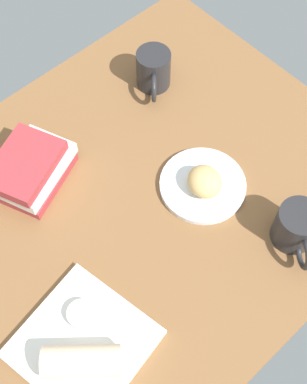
{
  "coord_description": "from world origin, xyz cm",
  "views": [
    {
      "loc": [
        -37.74,
        -46.6,
        112.26
      ],
      "look_at": [
        2.55,
        -2.56,
        7.0
      ],
      "focal_mm": 50.02,
      "sensor_mm": 36.0,
      "label": 1
    }
  ],
  "objects_px": {
    "breakfast_wrap": "(82,361)",
    "coffee_mug": "(153,70)",
    "second_mug": "(297,227)",
    "round_plate": "(203,185)",
    "sauce_cup": "(81,314)",
    "book_stack": "(31,169)",
    "scone_pastry": "(205,182)",
    "square_plate": "(83,343)"
  },
  "relations": [
    {
      "from": "breakfast_wrap",
      "to": "coffee_mug",
      "type": "height_order",
      "value": "coffee_mug"
    },
    {
      "from": "round_plate",
      "to": "square_plate",
      "type": "distance_m",
      "value": 0.45
    },
    {
      "from": "coffee_mug",
      "to": "second_mug",
      "type": "xyz_separation_m",
      "value": [
        -0.07,
        -0.53,
        -0.0
      ]
    },
    {
      "from": "book_stack",
      "to": "scone_pastry",
      "type": "bearing_deg",
      "value": -47.21
    },
    {
      "from": "round_plate",
      "to": "square_plate",
      "type": "xyz_separation_m",
      "value": [
        -0.44,
        -0.1,
        0.0
      ]
    },
    {
      "from": "sauce_cup",
      "to": "coffee_mug",
      "type": "distance_m",
      "value": 0.64
    },
    {
      "from": "sauce_cup",
      "to": "second_mug",
      "type": "xyz_separation_m",
      "value": [
        0.46,
        -0.17,
        0.02
      ]
    },
    {
      "from": "round_plate",
      "to": "coffee_mug",
      "type": "relative_size",
      "value": 1.66
    },
    {
      "from": "breakfast_wrap",
      "to": "book_stack",
      "type": "distance_m",
      "value": 0.46
    },
    {
      "from": "scone_pastry",
      "to": "book_stack",
      "type": "xyz_separation_m",
      "value": [
        -0.27,
        0.29,
        -0.0
      ]
    },
    {
      "from": "square_plate",
      "to": "breakfast_wrap",
      "type": "relative_size",
      "value": 1.6
    },
    {
      "from": "round_plate",
      "to": "breakfast_wrap",
      "type": "relative_size",
      "value": 1.36
    },
    {
      "from": "round_plate",
      "to": "second_mug",
      "type": "bearing_deg",
      "value": -76.77
    },
    {
      "from": "square_plate",
      "to": "coffee_mug",
      "type": "height_order",
      "value": "coffee_mug"
    },
    {
      "from": "book_stack",
      "to": "second_mug",
      "type": "distance_m",
      "value": 0.61
    },
    {
      "from": "round_plate",
      "to": "book_stack",
      "type": "xyz_separation_m",
      "value": [
        -0.28,
        0.28,
        0.03
      ]
    },
    {
      "from": "square_plate",
      "to": "sauce_cup",
      "type": "xyz_separation_m",
      "value": [
        0.03,
        0.04,
        0.02
      ]
    },
    {
      "from": "breakfast_wrap",
      "to": "square_plate",
      "type": "bearing_deg",
      "value": -175.95
    },
    {
      "from": "second_mug",
      "to": "scone_pastry",
      "type": "bearing_deg",
      "value": 105.48
    },
    {
      "from": "round_plate",
      "to": "sauce_cup",
      "type": "bearing_deg",
      "value": -172.21
    },
    {
      "from": "square_plate",
      "to": "second_mug",
      "type": "relative_size",
      "value": 1.82
    },
    {
      "from": "scone_pastry",
      "to": "square_plate",
      "type": "relative_size",
      "value": 0.36
    },
    {
      "from": "coffee_mug",
      "to": "square_plate",
      "type": "bearing_deg",
      "value": -144.1
    },
    {
      "from": "scone_pastry",
      "to": "sauce_cup",
      "type": "xyz_separation_m",
      "value": [
        -0.4,
        -0.05,
        -0.02
      ]
    },
    {
      "from": "book_stack",
      "to": "second_mug",
      "type": "relative_size",
      "value": 1.77
    },
    {
      "from": "sauce_cup",
      "to": "coffee_mug",
      "type": "height_order",
      "value": "coffee_mug"
    },
    {
      "from": "book_stack",
      "to": "coffee_mug",
      "type": "relative_size",
      "value": 1.92
    },
    {
      "from": "round_plate",
      "to": "scone_pastry",
      "type": "relative_size",
      "value": 2.36
    },
    {
      "from": "book_stack",
      "to": "coffee_mug",
      "type": "height_order",
      "value": "coffee_mug"
    },
    {
      "from": "square_plate",
      "to": "book_stack",
      "type": "relative_size",
      "value": 1.03
    },
    {
      "from": "second_mug",
      "to": "round_plate",
      "type": "bearing_deg",
      "value": 103.23
    },
    {
      "from": "scone_pastry",
      "to": "coffee_mug",
      "type": "xyz_separation_m",
      "value": [
        0.13,
        0.32,
        0.01
      ]
    },
    {
      "from": "sauce_cup",
      "to": "coffee_mug",
      "type": "relative_size",
      "value": 0.48
    },
    {
      "from": "sauce_cup",
      "to": "coffee_mug",
      "type": "xyz_separation_m",
      "value": [
        0.53,
        0.36,
        0.03
      ]
    },
    {
      "from": "book_stack",
      "to": "square_plate",
      "type": "bearing_deg",
      "value": -112.31
    },
    {
      "from": "scone_pastry",
      "to": "breakfast_wrap",
      "type": "relative_size",
      "value": 0.57
    },
    {
      "from": "round_plate",
      "to": "book_stack",
      "type": "height_order",
      "value": "book_stack"
    },
    {
      "from": "square_plate",
      "to": "second_mug",
      "type": "xyz_separation_m",
      "value": [
        0.49,
        -0.13,
        0.04
      ]
    },
    {
      "from": "scone_pastry",
      "to": "book_stack",
      "type": "relative_size",
      "value": 0.37
    },
    {
      "from": "round_plate",
      "to": "sauce_cup",
      "type": "relative_size",
      "value": 3.47
    },
    {
      "from": "square_plate",
      "to": "coffee_mug",
      "type": "bearing_deg",
      "value": 35.9
    },
    {
      "from": "coffee_mug",
      "to": "second_mug",
      "type": "relative_size",
      "value": 0.92
    }
  ]
}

